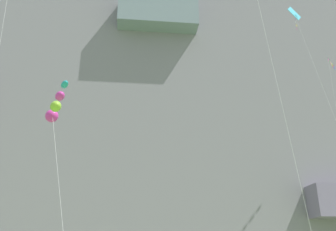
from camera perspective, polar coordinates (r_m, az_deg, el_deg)
name	(u,v)px	position (r m, az deg, el deg)	size (l,w,h in m)	color
cliff_face	(152,94)	(66.11, -2.46, 3.38)	(180.00, 24.28, 63.00)	gray
kite_diamond_low_right	(297,20)	(42.09, 19.63, 13.90)	(2.51, 6.37, 29.11)	#38B2D1
kite_banner_low_left	(334,81)	(54.99, 24.64, 4.92)	(4.12, 4.28, 29.47)	black
kite_windsock_upper_right	(55,108)	(17.47, -17.29, 1.18)	(2.88, 3.63, 10.40)	#CC3399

